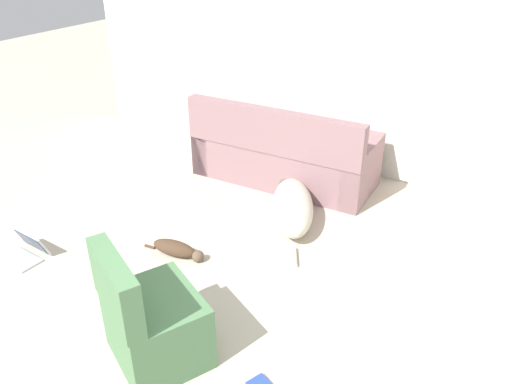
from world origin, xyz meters
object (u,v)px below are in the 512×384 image
object	(u,v)px
dog	(292,201)
side_chair	(151,322)
cat	(177,249)
laptop_open	(27,249)
couch	(283,156)

from	to	relation	value
dog	side_chair	bearing A→B (deg)	152.62
cat	side_chair	distance (m)	1.16
cat	laptop_open	distance (m)	1.28
dog	cat	size ratio (longest dim) A/B	2.32
dog	laptop_open	size ratio (longest dim) A/B	3.65
laptop_open	cat	bearing A→B (deg)	34.02
couch	dog	world-z (taller)	couch
dog	laptop_open	distance (m)	2.41
couch	laptop_open	distance (m)	2.68
couch	cat	size ratio (longest dim) A/B	3.29
cat	dog	bearing A→B (deg)	56.96
side_chair	laptop_open	bearing A→B (deg)	16.24
couch	side_chair	size ratio (longest dim) A/B	2.27
laptop_open	side_chair	distance (m)	1.74
couch	dog	xyz separation A→B (m)	(0.42, -0.63, -0.14)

